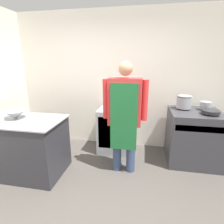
% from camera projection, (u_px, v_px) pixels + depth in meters
% --- Properties ---
extents(ground_plane, '(14.00, 14.00, 0.00)m').
position_uv_depth(ground_plane, '(86.00, 212.00, 2.11)').
color(ground_plane, '#4C4742').
extents(wall_back, '(8.00, 0.05, 2.70)m').
position_uv_depth(wall_back, '(114.00, 82.00, 3.55)').
color(wall_back, silver).
rests_on(wall_back, ground_plane).
extents(prep_counter, '(1.37, 0.77, 0.90)m').
position_uv_depth(prep_counter, '(22.00, 146.00, 2.78)').
color(prep_counter, '#2D2D33').
rests_on(prep_counter, ground_plane).
extents(stove, '(0.85, 0.78, 0.95)m').
position_uv_depth(stove, '(193.00, 137.00, 3.09)').
color(stove, '#38383D').
rests_on(stove, ground_plane).
extents(fridge_unit, '(0.60, 0.57, 0.87)m').
position_uv_depth(fridge_unit, '(114.00, 130.00, 3.47)').
color(fridge_unit, '#A8ADB2').
rests_on(fridge_unit, ground_plane).
extents(person_cook, '(0.68, 0.24, 1.76)m').
position_uv_depth(person_cook, '(125.00, 112.00, 2.64)').
color(person_cook, '#38476B').
rests_on(person_cook, ground_plane).
extents(mixing_bowl, '(0.34, 0.34, 0.13)m').
position_uv_depth(mixing_bowl, '(15.00, 114.00, 2.68)').
color(mixing_bowl, '#9EA0A8').
rests_on(mixing_bowl, prep_counter).
extents(stock_pot, '(0.25, 0.25, 0.24)m').
position_uv_depth(stock_pot, '(184.00, 101.00, 3.08)').
color(stock_pot, '#9EA0A8').
rests_on(stock_pot, stove).
extents(saute_pan, '(0.27, 0.27, 0.05)m').
position_uv_depth(saute_pan, '(211.00, 112.00, 2.79)').
color(saute_pan, '#262628').
rests_on(saute_pan, stove).
extents(sauce_pot, '(0.18, 0.18, 0.13)m').
position_uv_depth(sauce_pot, '(206.00, 105.00, 3.04)').
color(sauce_pot, '#9EA0A8').
rests_on(sauce_pot, stove).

